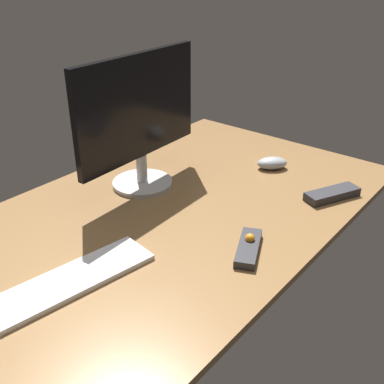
# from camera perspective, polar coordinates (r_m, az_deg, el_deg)

# --- Properties ---
(desk) EXTENTS (1.40, 0.84, 0.02)m
(desk) POSITION_cam_1_polar(r_m,az_deg,el_deg) (1.34, -2.71, -2.66)
(desk) COLOR olive
(desk) RESTS_ON ground
(monitor) EXTENTS (0.48, 0.19, 0.41)m
(monitor) POSITION_cam_1_polar(r_m,az_deg,el_deg) (1.40, -6.50, 8.85)
(monitor) COLOR silver
(monitor) RESTS_ON desk
(keyboard) EXTENTS (0.40, 0.17, 0.01)m
(keyboard) POSITION_cam_1_polar(r_m,az_deg,el_deg) (1.09, -14.52, -10.41)
(keyboard) COLOR white
(keyboard) RESTS_ON desk
(computer_mouse) EXTENTS (0.12, 0.11, 0.04)m
(computer_mouse) POSITION_cam_1_polar(r_m,az_deg,el_deg) (1.60, 9.78, 3.51)
(computer_mouse) COLOR #999EA5
(computer_mouse) RESTS_ON desk
(media_remote) EXTENTS (0.16, 0.11, 0.04)m
(media_remote) POSITION_cam_1_polar(r_m,az_deg,el_deg) (1.16, 6.93, -6.72)
(media_remote) COLOR #2D2D33
(media_remote) RESTS_ON desk
(tv_remote) EXTENTS (0.18, 0.12, 0.03)m
(tv_remote) POSITION_cam_1_polar(r_m,az_deg,el_deg) (1.45, 16.78, -0.25)
(tv_remote) COLOR #2D2D33
(tv_remote) RESTS_ON desk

